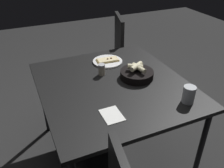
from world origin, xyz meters
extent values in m
plane|color=#272727|center=(0.00, 0.00, 0.00)|extent=(8.00, 8.00, 0.00)
cube|color=black|center=(0.00, 0.00, 0.71)|extent=(1.17, 1.08, 0.03)
cylinder|color=black|center=(-0.53, -0.48, 0.35)|extent=(0.04, 0.04, 0.70)
cylinder|color=black|center=(-0.53, 0.48, 0.35)|extent=(0.04, 0.04, 0.70)
cylinder|color=black|center=(0.53, 0.48, 0.35)|extent=(0.04, 0.04, 0.70)
cylinder|color=white|center=(-0.34, 0.10, 0.74)|extent=(0.26, 0.26, 0.01)
cube|color=tan|center=(-0.34, 0.10, 0.75)|extent=(0.11, 0.20, 0.01)
cube|color=beige|center=(-0.34, 0.10, 0.76)|extent=(0.10, 0.18, 0.01)
sphere|color=brown|center=(-0.34, 0.10, 0.76)|extent=(0.02, 0.02, 0.02)
sphere|color=brown|center=(-0.34, 0.14, 0.76)|extent=(0.02, 0.02, 0.02)
sphere|color=brown|center=(-0.34, 0.14, 0.76)|extent=(0.02, 0.02, 0.02)
cylinder|color=black|center=(0.00, 0.20, 0.76)|extent=(0.26, 0.26, 0.06)
cylinder|color=beige|center=(-0.01, 0.19, 0.82)|extent=(0.10, 0.12, 0.04)
cylinder|color=beige|center=(-0.01, 0.20, 0.83)|extent=(0.10, 0.13, 0.04)
cylinder|color=beige|center=(0.01, 0.21, 0.82)|extent=(0.14, 0.06, 0.03)
cylinder|color=#B41414|center=(0.06, 0.19, 0.75)|extent=(0.06, 0.06, 0.03)
cylinder|color=silver|center=(0.42, 0.36, 0.79)|extent=(0.08, 0.08, 0.12)
cylinder|color=#B2781B|center=(0.42, 0.36, 0.77)|extent=(0.07, 0.07, 0.07)
cylinder|color=#BFB299|center=(-0.16, -0.03, 0.77)|extent=(0.05, 0.05, 0.08)
cylinder|color=maroon|center=(-0.16, -0.03, 0.75)|extent=(0.04, 0.04, 0.04)
cylinder|color=#B7B7BC|center=(-0.16, -0.03, 0.81)|extent=(0.06, 0.06, 0.01)
cube|color=white|center=(0.35, -0.16, 0.73)|extent=(0.16, 0.12, 0.00)
cube|color=black|center=(-0.90, 0.26, 0.44)|extent=(0.54, 0.54, 0.04)
cube|color=black|center=(-0.84, 0.45, 0.71)|extent=(0.41, 0.15, 0.51)
cylinder|color=black|center=(-1.13, 0.12, 0.21)|extent=(0.03, 0.03, 0.42)
cylinder|color=black|center=(-0.77, 0.02, 0.21)|extent=(0.03, 0.03, 0.42)
cylinder|color=black|center=(-1.03, 0.49, 0.21)|extent=(0.03, 0.03, 0.42)
cylinder|color=black|center=(-0.66, 0.39, 0.21)|extent=(0.03, 0.03, 0.42)
camera|label=1|loc=(1.41, -0.63, 1.67)|focal=38.41mm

